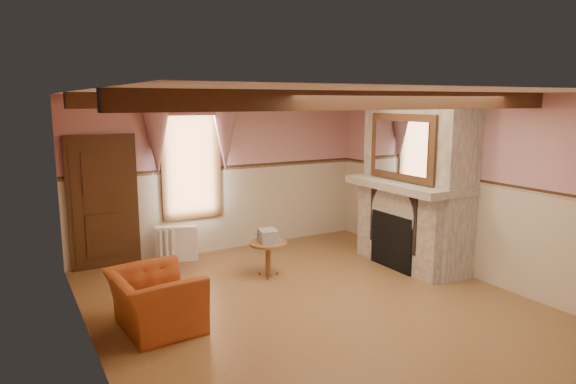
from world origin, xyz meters
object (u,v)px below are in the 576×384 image
radiator (177,243)px  mantel_clock (384,170)px  armchair (155,301)px  oil_lamp (392,169)px  side_table (268,259)px  bowl (402,177)px

radiator → mantel_clock: bearing=-3.7°
armchair → oil_lamp: (4.27, 0.80, 1.21)m
armchair → side_table: bearing=-68.3°
armchair → mantel_clock: mantel_clock is taller
radiator → mantel_clock: size_ratio=2.92×
armchair → bowl: (4.27, 0.54, 1.11)m
radiator → bowl: 3.95m
mantel_clock → oil_lamp: oil_lamp is taller
armchair → bowl: bearing=-87.3°
armchair → oil_lamp: 4.51m
bowl → oil_lamp: size_ratio=1.19×
oil_lamp → mantel_clock: bearing=90.0°
radiator → oil_lamp: 3.86m
mantel_clock → armchair: bearing=-167.0°
armchair → oil_lamp: oil_lamp is taller
mantel_clock → oil_lamp: size_ratio=0.86×
oil_lamp → armchair: bearing=-169.4°
radiator → bowl: bowl is taller
armchair → radiator: (1.03, 2.48, -0.05)m
side_table → radiator: bearing=123.5°
side_table → armchair: bearing=-153.8°
radiator → oil_lamp: bearing=-6.3°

